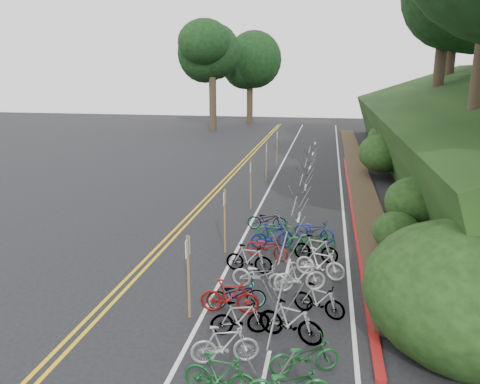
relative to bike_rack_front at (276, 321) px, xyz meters
The scene contains 10 objects.
ground 3.61m from the bike_rack_front, 158.58° to the left, with size 120.00×120.00×0.00m, color black.
road_markings 11.71m from the bike_rack_front, 102.99° to the left, with size 7.47×80.00×0.01m.
red_curb 13.53m from the bike_rack_front, 79.57° to the left, with size 0.25×28.00×0.10m, color maroon.
embankment 22.57m from the bike_rack_front, 64.46° to the left, with size 14.30×48.14×9.11m.
bike_rack_front is the anchor object (origin of this frame).
bike_racks_rest 14.28m from the bike_rack_front, 91.02° to the left, with size 1.14×23.00×1.17m.
signpost_near 2.94m from the bike_rack_front, 153.18° to the left, with size 0.08×0.40×2.45m.
signposts_rest 15.51m from the bike_rack_front, 99.86° to the left, with size 0.08×18.40×2.50m.
bike_front 2.37m from the bike_rack_front, 130.70° to the left, with size 1.72×0.48×1.03m, color maroon.
bike_valet 3.73m from the bike_rack_front, 94.07° to the left, with size 3.38×12.79×1.08m.
Camera 1 is at (4.28, -11.42, 6.76)m, focal length 35.00 mm.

